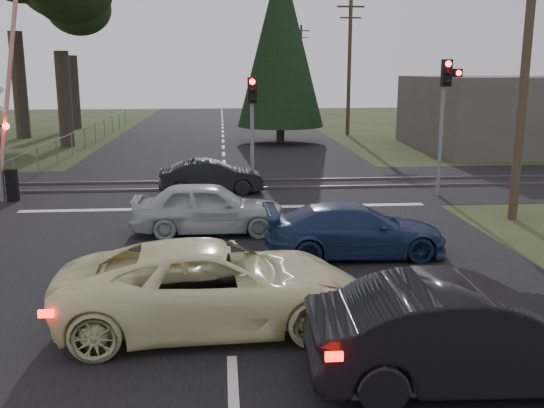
{
  "coord_description": "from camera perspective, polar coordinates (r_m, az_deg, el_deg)",
  "views": [
    {
      "loc": [
        -0.1,
        -10.87,
        4.35
      ],
      "look_at": [
        1.05,
        2.83,
        1.3
      ],
      "focal_mm": 40.0,
      "sensor_mm": 36.0,
      "label": 1
    }
  ],
  "objects": [
    {
      "name": "rail_near",
      "position": [
        22.48,
        -4.44,
        1.45
      ],
      "size": [
        120.0,
        0.12,
        0.1
      ],
      "primitive_type": "cube",
      "color": "#59544C",
      "rests_on": "ground"
    },
    {
      "name": "stop_line",
      "position": [
        19.56,
        -4.37,
        -0.34
      ],
      "size": [
        13.0,
        0.35,
        0.0
      ],
      "primitive_type": "cube",
      "color": "silver",
      "rests_on": "ground"
    },
    {
      "name": "traffic_signal_right",
      "position": [
        21.76,
        16.02,
        9.31
      ],
      "size": [
        0.68,
        0.48,
        4.7
      ],
      "color": "slate",
      "rests_on": "ground"
    },
    {
      "name": "cream_coupe",
      "position": [
        10.51,
        -5.51,
        -7.66
      ],
      "size": [
        5.43,
        2.75,
        1.47
      ],
      "primitive_type": "imported",
      "rotation": [
        0.0,
        0.0,
        1.63
      ],
      "color": "#F2EAAE",
      "rests_on": "ground"
    },
    {
      "name": "utility_pole_near",
      "position": [
        18.94,
        22.81,
        12.7
      ],
      "size": [
        1.8,
        0.26,
        9.0
      ],
      "color": "#4C3D2D",
      "rests_on": "ground"
    },
    {
      "name": "ground",
      "position": [
        11.71,
        -4.0,
        -9.33
      ],
      "size": [
        120.0,
        120.0,
        0.0
      ],
      "primitive_type": "plane",
      "color": "#2A3317",
      "rests_on": "ground"
    },
    {
      "name": "fence_left",
      "position": [
        34.52,
        -17.69,
        4.68
      ],
      "size": [
        0.1,
        36.0,
        1.2
      ],
      "primitive_type": null,
      "color": "slate",
      "rests_on": "ground"
    },
    {
      "name": "conifer_tree",
      "position": [
        37.08,
        0.82,
        15.04
      ],
      "size": [
        5.2,
        5.2,
        11.0
      ],
      "color": "#473D33",
      "rests_on": "ground"
    },
    {
      "name": "utility_pole_far",
      "position": [
        66.43,
        2.73,
        12.82
      ],
      "size": [
        1.8,
        0.26,
        9.0
      ],
      "color": "#4C3D2D",
      "rests_on": "ground"
    },
    {
      "name": "dark_car_far",
      "position": [
        21.75,
        -5.74,
        2.54
      ],
      "size": [
        3.79,
        1.58,
        1.22
      ],
      "primitive_type": "imported",
      "rotation": [
        0.0,
        0.0,
        1.65
      ],
      "color": "black",
      "rests_on": "ground"
    },
    {
      "name": "crossing_signal",
      "position": [
        21.99,
        -23.91,
        5.46
      ],
      "size": [
        1.62,
        0.38,
        6.96
      ],
      "color": "slate",
      "rests_on": "ground"
    },
    {
      "name": "utility_pole_mid",
      "position": [
        41.77,
        7.29,
        12.92
      ],
      "size": [
        1.8,
        0.26,
        9.0
      ],
      "color": "#4C3D2D",
      "rests_on": "ground"
    },
    {
      "name": "blue_sedan",
      "position": [
        14.51,
        7.81,
        -2.48
      ],
      "size": [
        4.34,
        1.81,
        1.25
      ],
      "primitive_type": "imported",
      "rotation": [
        0.0,
        0.0,
        1.58
      ],
      "color": "navy",
      "rests_on": "ground"
    },
    {
      "name": "road",
      "position": [
        21.32,
        -4.41,
        0.71
      ],
      "size": [
        14.0,
        100.0,
        0.01
      ],
      "primitive_type": "cube",
      "color": "black",
      "rests_on": "ground"
    },
    {
      "name": "dark_hatchback",
      "position": [
        9.03,
        18.21,
        -11.64
      ],
      "size": [
        4.61,
        1.75,
        1.5
      ],
      "primitive_type": "imported",
      "rotation": [
        0.0,
        0.0,
        1.53
      ],
      "color": "black",
      "rests_on": "ground"
    },
    {
      "name": "rail_far",
      "position": [
        24.06,
        -4.47,
        2.17
      ],
      "size": [
        120.0,
        0.12,
        0.1
      ],
      "primitive_type": "cube",
      "color": "#59544C",
      "rests_on": "ground"
    },
    {
      "name": "rail_corridor",
      "position": [
        23.28,
        -4.45,
        1.72
      ],
      "size": [
        120.0,
        8.0,
        0.01
      ],
      "primitive_type": "cube",
      "color": "black",
      "rests_on": "ground"
    },
    {
      "name": "traffic_signal_center",
      "position": [
        21.63,
        -1.87,
        8.41
      ],
      "size": [
        0.32,
        0.48,
        4.1
      ],
      "color": "slate",
      "rests_on": "ground"
    },
    {
      "name": "silver_car",
      "position": [
        16.47,
        -5.99,
        -0.35
      ],
      "size": [
        4.15,
        1.72,
        1.4
      ],
      "primitive_type": "imported",
      "rotation": [
        0.0,
        0.0,
        1.55
      ],
      "color": "#AEB2B7",
      "rests_on": "ground"
    },
    {
      "name": "building_right",
      "position": [
        37.6,
        24.25,
        7.84
      ],
      "size": [
        14.0,
        10.0,
        4.0
      ],
      "primitive_type": "cube",
      "color": "#59514C",
      "rests_on": "ground"
    }
  ]
}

